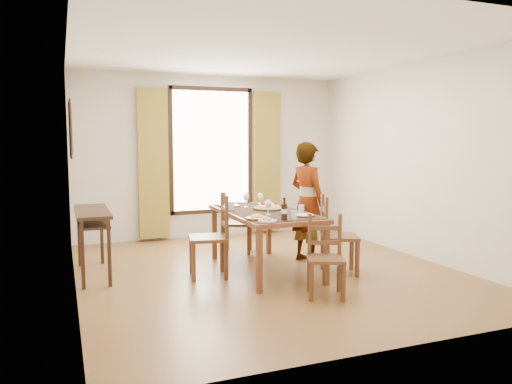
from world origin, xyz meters
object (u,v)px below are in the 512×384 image
object	(u,v)px
console_table	(92,219)
man	(307,202)
dining_table	(265,216)
pasta_platter	(269,206)

from	to	relation	value
console_table	man	world-z (taller)	man
dining_table	pasta_platter	bearing A→B (deg)	46.92
pasta_platter	console_table	bearing A→B (deg)	167.85
dining_table	pasta_platter	world-z (taller)	pasta_platter
console_table	pasta_platter	xyz separation A→B (m)	(2.10, -0.45, 0.12)
man	pasta_platter	distance (m)	0.64
man	pasta_platter	world-z (taller)	man
console_table	dining_table	world-z (taller)	console_table
dining_table	man	bearing A→B (deg)	19.14
console_table	dining_table	distance (m)	2.08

